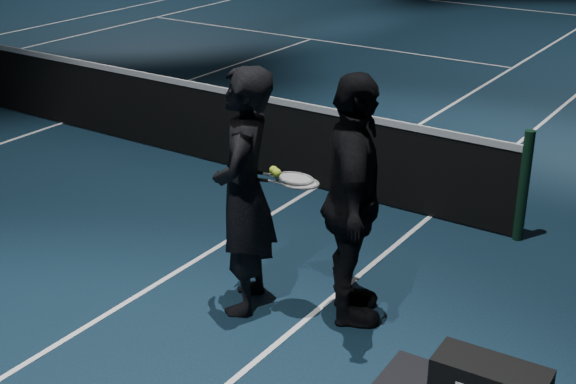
# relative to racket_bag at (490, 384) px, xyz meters

# --- Properties ---
(floor) EXTENTS (36.00, 36.00, 0.00)m
(floor) POSITION_rel_racket_bag_xyz_m (-7.23, 3.06, -0.54)
(floor) COLOR black
(floor) RESTS_ON ground
(court_lines) EXTENTS (10.98, 23.78, 0.01)m
(court_lines) POSITION_rel_racket_bag_xyz_m (-7.23, 3.06, -0.54)
(court_lines) COLOR white
(court_lines) RESTS_ON floor
(net_post_right) EXTENTS (0.10, 0.10, 1.10)m
(net_post_right) POSITION_rel_racket_bag_xyz_m (-0.83, 3.06, 0.01)
(net_post_right) COLOR black
(net_post_right) RESTS_ON floor
(net_mesh) EXTENTS (12.80, 0.02, 0.86)m
(net_mesh) POSITION_rel_racket_bag_xyz_m (-7.23, 3.06, -0.09)
(net_mesh) COLOR black
(net_mesh) RESTS_ON floor
(net_tape) EXTENTS (12.80, 0.03, 0.07)m
(net_tape) POSITION_rel_racket_bag_xyz_m (-7.23, 3.06, 0.38)
(net_tape) COLOR white
(net_tape) RESTS_ON net_mesh
(racket_bag) EXTENTS (0.69, 0.31, 0.27)m
(racket_bag) POSITION_rel_racket_bag_xyz_m (0.00, 0.00, 0.00)
(racket_bag) COLOR black
(racket_bag) RESTS_ON player_bench
(player_a) EXTENTS (0.73, 0.86, 2.00)m
(player_a) POSITION_rel_racket_bag_xyz_m (-2.28, 0.64, 0.46)
(player_a) COLOR black
(player_a) RESTS_ON floor
(player_b) EXTENTS (1.03, 1.25, 2.00)m
(player_b) POSITION_rel_racket_bag_xyz_m (-1.49, 0.95, 0.46)
(player_b) COLOR black
(player_b) RESTS_ON floor
(racket_lower) EXTENTS (0.71, 0.45, 0.03)m
(racket_lower) POSITION_rel_racket_bag_xyz_m (-1.86, 0.81, 0.58)
(racket_lower) COLOR black
(racket_lower) RESTS_ON player_a
(racket_upper) EXTENTS (0.71, 0.49, 0.10)m
(racket_upper) POSITION_rel_racket_bag_xyz_m (-1.93, 0.83, 0.60)
(racket_upper) COLOR black
(racket_upper) RESTS_ON player_b
(tennis_balls) EXTENTS (0.12, 0.10, 0.12)m
(tennis_balls) POSITION_rel_racket_bag_xyz_m (-2.05, 0.74, 0.68)
(tennis_balls) COLOR yellow
(tennis_balls) RESTS_ON racket_upper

